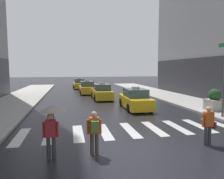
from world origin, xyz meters
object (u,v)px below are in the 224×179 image
taxi_second (102,92)px  pedestrian_with_backpack (94,130)px  taxi_lead (135,100)px  taxi_third (87,88)px  pedestrian_with_handbag (208,123)px  pedestrian_with_umbrella (53,117)px  taxi_fourth (79,84)px  planter_near_corner (214,101)px

taxi_second → pedestrian_with_backpack: taxi_second is taller
taxi_lead → taxi_third: 11.53m
taxi_lead → pedestrian_with_handbag: (0.48, -8.29, 0.21)m
taxi_second → taxi_third: bearing=102.1°
taxi_third → pedestrian_with_umbrella: pedestrian_with_umbrella is taller
pedestrian_with_umbrella → taxi_third: bearing=81.8°
taxi_lead → pedestrian_with_handbag: 8.31m
taxi_fourth → taxi_second: bearing=-82.1°
taxi_fourth → pedestrian_with_handbag: 27.17m
pedestrian_with_backpack → planter_near_corner: size_ratio=1.03×
pedestrian_with_handbag → planter_near_corner: size_ratio=1.03×
taxi_third → taxi_second: bearing=-77.9°
taxi_second → pedestrian_with_handbag: size_ratio=2.75×
planter_near_corner → pedestrian_with_backpack: bearing=-148.8°
taxi_third → planter_near_corner: bearing=-58.7°
taxi_third → planter_near_corner: (8.30, -13.65, 0.15)m
taxi_lead → taxi_fourth: (-3.60, 18.56, 0.00)m
pedestrian_with_umbrella → pedestrian_with_handbag: pedestrian_with_umbrella is taller
taxi_third → pedestrian_with_backpack: size_ratio=2.77×
taxi_fourth → pedestrian_with_umbrella: (-2.17, -26.92, 0.79)m
taxi_second → taxi_third: 5.45m
taxi_third → pedestrian_with_umbrella: 19.72m
pedestrian_with_backpack → planter_near_corner: planter_near_corner is taller
taxi_fourth → pedestrian_with_umbrella: pedestrian_with_umbrella is taller
taxi_fourth → pedestrian_with_backpack: taxi_fourth is taller
pedestrian_with_umbrella → taxi_lead: bearing=55.4°
taxi_lead → taxi_second: same height
taxi_lead → pedestrian_with_umbrella: (-5.77, -8.36, 0.79)m
taxi_second → planter_near_corner: 10.98m
taxi_second → planter_near_corner: bearing=-49.3°
pedestrian_with_umbrella → planter_near_corner: 12.57m
pedestrian_with_umbrella → planter_near_corner: size_ratio=1.21×
pedestrian_with_backpack → planter_near_corner: bearing=31.2°
pedestrian_with_backpack → taxi_second: bearing=80.1°
taxi_second → pedestrian_with_handbag: taxi_second is taller
taxi_fourth → taxi_lead: bearing=-79.0°
planter_near_corner → taxi_third: bearing=121.3°
taxi_lead → planter_near_corner: size_ratio=2.87×
pedestrian_with_umbrella → pedestrian_with_backpack: bearing=0.3°
taxi_third → pedestrian_with_handbag: taxi_third is taller
taxi_fourth → planter_near_corner: (8.93, -21.07, 0.15)m
taxi_lead → pedestrian_with_backpack: (-4.31, -8.35, 0.25)m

